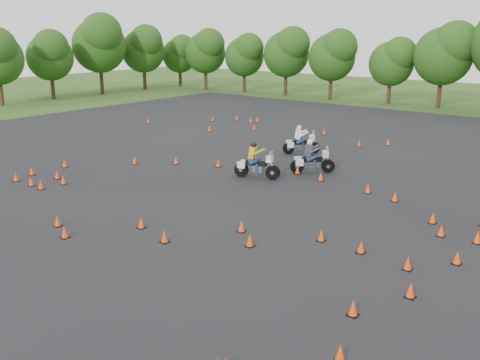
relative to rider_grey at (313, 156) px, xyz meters
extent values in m
plane|color=#2D5119|center=(0.38, -10.97, -0.96)|extent=(140.00, 140.00, 0.00)
plane|color=black|center=(0.38, -4.97, -0.96)|extent=(62.00, 62.00, 0.00)
cone|color=#FD440A|center=(-11.29, -11.10, -0.73)|extent=(0.26, 0.26, 0.45)
cone|color=#FD440A|center=(-2.46, -14.17, -0.73)|extent=(0.26, 0.26, 0.45)
cone|color=#FD440A|center=(-11.82, -7.81, -0.73)|extent=(0.26, 0.26, 0.45)
cone|color=#FD440A|center=(-12.39, 11.65, -0.73)|extent=(0.26, 0.26, 0.45)
cone|color=#FD440A|center=(9.68, -10.60, -0.73)|extent=(0.26, 0.26, 0.45)
cone|color=#FD440A|center=(-15.60, 9.51, -0.73)|extent=(0.26, 0.26, 0.45)
cone|color=#FD440A|center=(-19.23, 5.38, -0.73)|extent=(0.26, 0.26, 0.45)
cone|color=#FD440A|center=(8.82, -12.60, -0.73)|extent=(0.26, 0.26, 0.45)
cone|color=#FD440A|center=(1.19, -1.13, -0.73)|extent=(0.26, 0.26, 0.45)
cone|color=#FD440A|center=(-0.52, -0.71, -0.73)|extent=(0.26, 0.26, 0.45)
cone|color=#FD440A|center=(0.86, -12.13, -0.73)|extent=(0.26, 0.26, 0.45)
cone|color=#FD440A|center=(0.34, 9.54, -0.73)|extent=(0.26, 0.26, 0.45)
cone|color=#FD440A|center=(-9.88, -11.09, -0.73)|extent=(0.26, 0.26, 0.45)
cone|color=#FD440A|center=(-12.68, 5.78, -0.73)|extent=(0.26, 0.26, 0.45)
cone|color=#FD440A|center=(8.89, -8.81, -0.73)|extent=(0.26, 0.26, 0.45)
cone|color=#FD440A|center=(8.02, -3.88, -0.73)|extent=(0.26, 0.26, 0.45)
cone|color=#FD440A|center=(-4.95, -2.24, -0.73)|extent=(0.26, 0.26, 0.45)
cone|color=#FD440A|center=(3.59, -10.46, -0.73)|extent=(0.26, 0.26, 0.45)
cone|color=#FD440A|center=(8.77, -5.12, -0.73)|extent=(0.26, 0.26, 0.45)
cone|color=#FD440A|center=(-12.61, 11.00, -0.73)|extent=(0.26, 0.26, 0.45)
cone|color=#FD440A|center=(-1.04, 7.91, -0.73)|extent=(0.26, 0.26, 0.45)
cone|color=#FD440A|center=(-3.78, -13.61, -0.73)|extent=(0.26, 0.26, 0.45)
cone|color=#FD440A|center=(-10.02, -9.49, -0.73)|extent=(0.26, 0.26, 0.45)
cone|color=#FD440A|center=(10.06, -5.00, -0.73)|extent=(0.26, 0.26, 0.45)
cone|color=#FD440A|center=(5.39, -8.39, -0.73)|extent=(0.26, 0.26, 0.45)
cone|color=#FD440A|center=(4.09, -1.65, -0.73)|extent=(0.26, 0.26, 0.45)
cone|color=#FD440A|center=(9.57, -14.78, -0.73)|extent=(0.26, 0.26, 0.45)
cone|color=#FD440A|center=(-5.02, 10.18, -0.73)|extent=(0.26, 0.26, 0.45)
cone|color=#FD440A|center=(-8.85, -9.90, -0.73)|extent=(0.26, 0.26, 0.45)
cone|color=#FD440A|center=(-9.23, -4.81, -0.73)|extent=(0.26, 0.26, 0.45)
cone|color=#FD440A|center=(-10.36, 8.49, -0.73)|extent=(0.26, 0.26, 0.45)
cone|color=#FD440A|center=(10.04, -7.34, -0.73)|extent=(0.26, 0.26, 0.45)
cone|color=#FD440A|center=(-8.96, -11.11, -0.73)|extent=(0.26, 0.26, 0.45)
cone|color=#FD440A|center=(-11.77, -9.91, -0.73)|extent=(0.26, 0.26, 0.45)
cone|color=#FD440A|center=(-0.96, -11.66, -0.73)|extent=(0.26, 0.26, 0.45)
cone|color=#FD440A|center=(-14.49, 11.49, -0.73)|extent=(0.26, 0.26, 0.45)
cone|color=#FD440A|center=(2.45, -9.50, -0.73)|extent=(0.26, 0.26, 0.45)
cone|color=#FD440A|center=(5.65, -2.09, -0.73)|extent=(0.26, 0.26, 0.45)
cone|color=#FD440A|center=(-3.05, -1.26, -0.73)|extent=(0.26, 0.26, 0.45)
cone|color=#FD440A|center=(-7.33, -3.29, -0.73)|extent=(0.26, 0.26, 0.45)
cone|color=#FD440A|center=(7.06, -8.49, -0.73)|extent=(0.26, 0.26, 0.45)
camera|label=1|loc=(14.57, -24.98, 6.72)|focal=40.00mm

